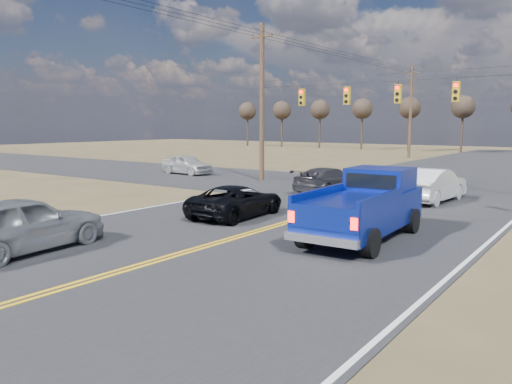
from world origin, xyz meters
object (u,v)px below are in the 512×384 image
Objects in this scene: black_suv at (237,201)px; white_car_queue at (432,185)px; silver_suv at (21,224)px; dgrey_car_queue at (329,180)px; cross_car_west at (187,164)px; pickup_truck at (365,206)px.

white_car_queue is (5.11, 8.55, 0.17)m from black_suv.
dgrey_car_queue is at bearing -99.82° from silver_suv.
silver_suv is at bearing -141.64° from cross_car_west.
cross_car_west is at bearing -3.87° from white_car_queue.
dgrey_car_queue is at bearing 121.44° from pickup_truck.
dgrey_car_queue is (-0.40, 8.55, 0.04)m from black_suv.
pickup_truck is 22.64m from cross_car_west.
dgrey_car_queue is (1.09, 16.64, -0.16)m from silver_suv.
pickup_truck is 5.81m from black_suv.
white_car_queue is at bearing 91.63° from pickup_truck.
cross_car_west is at bearing -64.01° from silver_suv.
dgrey_car_queue reaches higher than black_suv.
dgrey_car_queue is (-5.52, 0.00, -0.12)m from white_car_queue.
pickup_truck is at bearing -140.33° from silver_suv.
white_car_queue is at bearing -117.73° from silver_suv.
black_suv is (1.49, 8.08, -0.20)m from silver_suv.
silver_suv is at bearing 76.10° from black_suv.
cross_car_west is (-12.06, 19.26, -0.10)m from silver_suv.
silver_suv is 1.13× the size of cross_car_west.
white_car_queue reaches higher than cross_car_west.
white_car_queue is 5.52m from dgrey_car_queue.
white_car_queue is at bearing -124.30° from black_suv.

